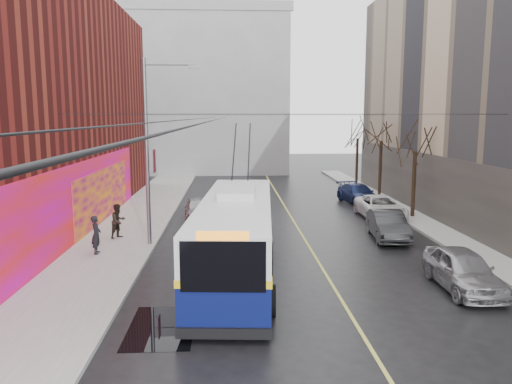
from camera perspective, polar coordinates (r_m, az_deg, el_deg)
ground at (r=15.52m, az=6.11°, el=-15.41°), size 140.00×140.00×0.00m
sidewalk_left at (r=27.33m, az=-14.92°, el=-4.84°), size 4.00×60.00×0.15m
sidewalk_right at (r=29.02m, az=20.14°, el=-4.29°), size 2.00×60.00×0.15m
lane_line at (r=28.94m, az=4.71°, el=-3.97°), size 0.12×50.00×0.01m
building_far at (r=59.15m, az=-6.64°, el=11.23°), size 20.50×12.10×18.00m
streetlight_pole at (r=24.34m, az=-12.02°, el=5.01°), size 2.65×0.60×9.00m
catenary_wires at (r=28.76m, az=-3.43°, el=8.51°), size 18.00×60.00×0.22m
tree_near at (r=32.08m, az=17.81°, el=5.86°), size 3.20×3.20×6.40m
tree_mid at (r=38.69m, az=14.17°, el=6.83°), size 3.20×3.20×6.68m
tree_far at (r=45.43m, az=11.57°, el=7.01°), size 3.20×3.20×6.57m
puddle at (r=15.88m, az=-10.73°, el=-14.93°), size 1.97×3.27×0.01m
pigeons_flying at (r=24.29m, az=-0.17°, el=10.59°), size 2.93×3.10×0.73m
trolleybus at (r=19.85m, az=-2.26°, el=-4.91°), size 3.62×12.75×5.98m
parked_car_a at (r=19.97m, az=22.56°, el=-8.20°), size 1.90×4.47×1.51m
parked_car_b at (r=26.74m, az=14.83°, el=-3.69°), size 2.00×4.57×1.46m
parked_car_c at (r=32.01m, az=14.03°, el=-1.70°), size 2.33×5.06×1.41m
parked_car_d at (r=37.16m, az=11.61°, el=-0.21°), size 2.68×5.04×1.39m
following_car at (r=30.93m, az=-6.67°, el=-1.89°), size 1.99×4.13×1.36m
pedestrian_a at (r=23.69m, az=-17.80°, el=-4.67°), size 0.47×0.67×1.75m
pedestrian_b at (r=26.38m, az=-15.47°, el=-3.21°), size 1.05×1.09×1.76m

